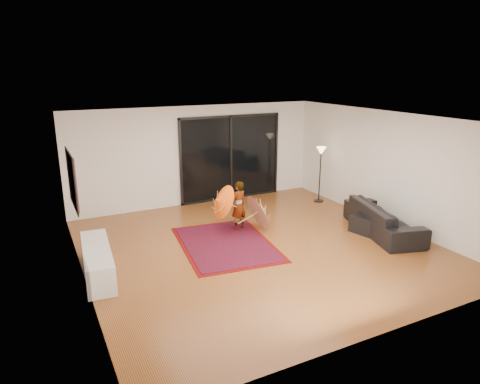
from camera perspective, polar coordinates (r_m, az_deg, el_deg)
floor at (r=9.17m, az=2.51°, el=-7.32°), size 7.00×7.00×0.00m
ceiling at (r=8.46m, az=2.74°, el=9.69°), size 7.00×7.00×0.00m
wall_back at (r=11.81m, az=-5.72°, el=4.87°), size 7.00×0.00×7.00m
wall_front at (r=6.09m, az=19.04°, el=-7.05°), size 7.00×0.00×7.00m
wall_left at (r=7.71m, az=-20.75°, el=-2.32°), size 0.00×7.00×7.00m
wall_right at (r=10.83m, az=19.03°, el=3.01°), size 0.00×7.00×7.00m
sliding_door at (r=12.20m, az=-1.25°, el=4.59°), size 3.06×0.07×2.40m
painting at (r=8.59m, az=-21.48°, el=1.54°), size 0.04×1.28×1.08m
media_console at (r=8.33m, az=-18.46°, el=-8.74°), size 0.63×1.94×0.53m
speaker at (r=7.77m, az=-17.60°, el=-11.47°), size 0.28×0.28×0.30m
persian_rug at (r=9.29m, az=-1.89°, el=-6.92°), size 2.19×2.83×0.02m
sofa at (r=10.34m, az=18.55°, el=-3.38°), size 1.53×2.50×0.68m
ottoman at (r=10.34m, az=17.00°, el=-4.06°), size 0.86×0.86×0.41m
floor_lamp at (r=12.09m, az=10.72°, el=4.38°), size 0.27×0.27×1.57m
child at (r=9.90m, az=-0.21°, el=-1.86°), size 0.49×0.39×1.18m
parasol_orange at (r=9.59m, az=-3.02°, el=-1.57°), size 0.50×0.81×0.85m
parasol_white at (r=10.07m, az=3.23°, el=-2.07°), size 0.52×0.87×0.92m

